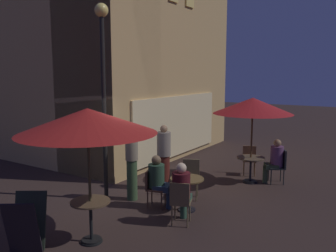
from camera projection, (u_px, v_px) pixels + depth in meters
ground_plane at (115, 209)px, 8.00m from camera, size 60.00×60.00×0.00m
cafe_building at (105, 46)px, 12.57m from camera, size 7.62×7.84×8.16m
street_lamp_near_corner at (103, 69)px, 8.15m from camera, size 0.32×0.32×4.67m
menu_sandwich_board at (26, 225)px, 5.96m from camera, size 0.86×0.83×1.00m
cafe_table_0 at (251, 164)px, 9.86m from camera, size 0.78×0.78×0.74m
cafe_table_1 at (91, 212)px, 6.34m from camera, size 0.72×0.72×0.79m
cafe_table_2 at (187, 186)px, 7.84m from camera, size 0.76×0.76×0.75m
patio_umbrella_0 at (253, 106)px, 9.62m from camera, size 2.20×2.20×2.42m
patio_umbrella_1 at (88, 121)px, 6.09m from camera, size 2.46×2.46×2.48m
cafe_chair_0 at (280, 163)px, 9.80m from camera, size 0.59×0.59×0.97m
cafe_chair_1 at (249, 157)px, 10.68m from camera, size 0.52×0.52×0.87m
cafe_chair_2 at (153, 185)px, 8.04m from camera, size 0.52×0.52×0.88m
cafe_chair_3 at (180, 199)px, 7.04m from camera, size 0.51×0.51×0.92m
cafe_chair_4 at (191, 175)px, 8.67m from camera, size 0.55×0.55×0.96m
patron_seated_0 at (275, 158)px, 9.79m from camera, size 0.49×0.54×1.26m
patron_seated_1 at (158, 178)px, 7.98m from camera, size 0.47×0.55×1.23m
patron_seated_2 at (182, 189)px, 7.14m from camera, size 0.55×0.47×1.29m
patron_standing_3 at (164, 157)px, 9.26m from camera, size 0.36×0.36×1.74m
patron_standing_4 at (132, 164)px, 8.47m from camera, size 0.30×0.30×1.74m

